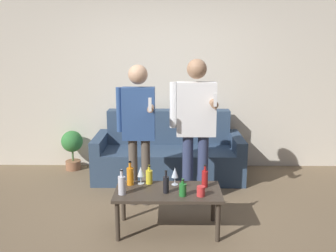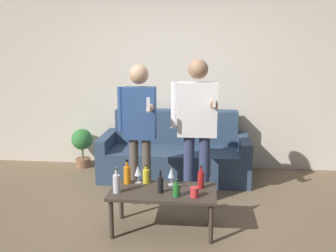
{
  "view_description": "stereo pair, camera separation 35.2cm",
  "coord_description": "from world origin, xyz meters",
  "px_view_note": "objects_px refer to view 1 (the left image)",
  "views": [
    {
      "loc": [
        0.09,
        -3.47,
        1.83
      ],
      "look_at": [
        0.05,
        0.54,
        0.95
      ],
      "focal_mm": 40.0,
      "sensor_mm": 36.0,
      "label": 1
    },
    {
      "loc": [
        0.44,
        -3.45,
        1.83
      ],
      "look_at": [
        0.05,
        0.54,
        0.95
      ],
      "focal_mm": 40.0,
      "sensor_mm": 36.0,
      "label": 2
    }
  ],
  "objects_px": {
    "person_standing_left": "(138,123)",
    "person_standing_right": "(196,121)",
    "coffee_table": "(168,195)",
    "couch": "(168,154)",
    "bottle_orange": "(205,178)"
  },
  "relations": [
    {
      "from": "coffee_table",
      "to": "person_standing_right",
      "type": "relative_size",
      "value": 0.62
    },
    {
      "from": "couch",
      "to": "bottle_orange",
      "type": "relative_size",
      "value": 8.68
    },
    {
      "from": "couch",
      "to": "bottle_orange",
      "type": "distance_m",
      "value": 1.56
    },
    {
      "from": "bottle_orange",
      "to": "person_standing_right",
      "type": "relative_size",
      "value": 0.14
    },
    {
      "from": "coffee_table",
      "to": "person_standing_right",
      "type": "distance_m",
      "value": 0.98
    },
    {
      "from": "person_standing_left",
      "to": "person_standing_right",
      "type": "bearing_deg",
      "value": 7.08
    },
    {
      "from": "coffee_table",
      "to": "bottle_orange",
      "type": "distance_m",
      "value": 0.41
    },
    {
      "from": "couch",
      "to": "coffee_table",
      "type": "height_order",
      "value": "couch"
    },
    {
      "from": "coffee_table",
      "to": "bottle_orange",
      "type": "bearing_deg",
      "value": 14.54
    },
    {
      "from": "bottle_orange",
      "to": "person_standing_left",
      "type": "relative_size",
      "value": 0.14
    },
    {
      "from": "person_standing_right",
      "to": "bottle_orange",
      "type": "bearing_deg",
      "value": -84.1
    },
    {
      "from": "bottle_orange",
      "to": "person_standing_left",
      "type": "distance_m",
      "value": 0.99
    },
    {
      "from": "couch",
      "to": "person_standing_right",
      "type": "height_order",
      "value": "person_standing_right"
    },
    {
      "from": "couch",
      "to": "person_standing_left",
      "type": "bearing_deg",
      "value": -108.65
    },
    {
      "from": "couch",
      "to": "bottle_orange",
      "type": "height_order",
      "value": "couch"
    }
  ]
}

